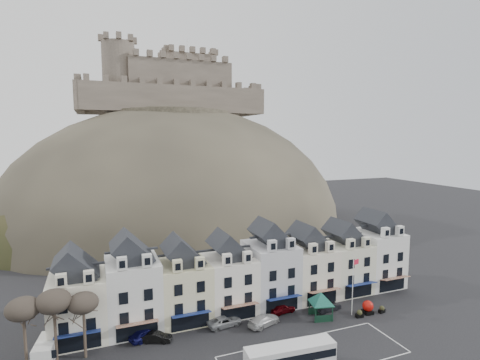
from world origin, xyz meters
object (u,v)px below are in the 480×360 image
car_black (157,337)px  car_silver (225,321)px  bus_shelter (321,298)px  car_navy (146,334)px  bus (290,356)px  car_maroon (282,308)px  flagpole (353,283)px  car_charcoal (328,307)px  white_van (46,349)px  red_buoy (368,307)px  car_white (264,320)px

car_black → car_silver: bearing=-63.1°
bus_shelter → car_navy: size_ratio=1.39×
car_navy → car_silver: car_navy is taller
bus → car_maroon: (5.47, 12.13, -0.93)m
flagpole → car_charcoal: size_ratio=2.08×
white_van → car_charcoal: size_ratio=1.23×
car_maroon → car_silver: bearing=86.8°
bus → car_black: 16.90m
flagpole → car_charcoal: (-2.54, 2.30, -4.13)m
car_navy → car_charcoal: 26.07m
car_black → car_charcoal: (24.80, -0.76, 0.05)m
red_buoy → car_silver: 20.91m
car_white → red_buoy: bearing=-119.1°
flagpole → car_white: bearing=171.6°
car_navy → car_white: car_navy is taller
bus → car_navy: size_ratio=2.45×
red_buoy → white_van: 42.34m
red_buoy → car_navy: red_buoy is taller
car_black → car_maroon: 18.34m
car_silver → car_white: size_ratio=0.95×
bus → car_silver: (-3.63, 11.61, -0.93)m
red_buoy → car_silver: size_ratio=0.42×
car_maroon → car_black: bearing=87.2°
white_van → car_charcoal: bearing=5.2°
car_black → red_buoy: bearing=-74.0°
flagpole → car_charcoal: bearing=137.7°
white_van → car_white: white_van is taller
white_van → car_navy: 11.20m
car_white → car_black: bearing=65.3°
car_black → car_charcoal: bearing=-68.9°
car_white → car_navy: bearing=61.4°
car_black → car_white: bearing=-71.7°
bus → car_charcoal: size_ratio=2.57×
car_black → car_charcoal: car_charcoal is taller
car_silver → car_charcoal: (15.60, -1.41, 0.01)m
flagpole → red_buoy: bearing=-12.1°
flagpole → car_silver: (-18.14, 3.72, -4.13)m
car_white → car_silver: bearing=50.4°
bus → car_maroon: size_ratio=2.68×
bus_shelter → car_maroon: 5.90m
car_maroon → car_charcoal: size_ratio=0.96×
car_navy → car_black: (1.20, -1.17, -0.10)m
flagpole → car_maroon: bearing=154.9°
car_black → car_white: size_ratio=0.76×
white_van → car_white: 26.74m
white_van → bus: bearing=-17.5°
flagpole → white_van: size_ratio=1.69×
bus_shelter → white_van: size_ratio=1.18×
red_buoy → car_white: (-15.43, 2.44, -0.28)m
car_white → car_charcoal: 10.57m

